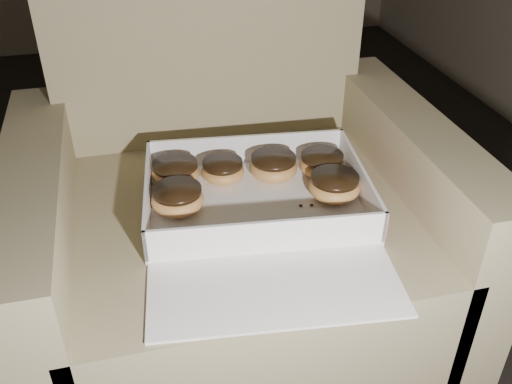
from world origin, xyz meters
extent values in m
cube|color=#8B7C58|center=(0.74, 0.19, 0.19)|extent=(0.66, 0.66, 0.39)
cube|color=#8B7C58|center=(0.74, 0.50, 0.63)|extent=(0.66, 0.13, 0.48)
cube|color=#8B7C58|center=(0.38, 0.19, 0.26)|extent=(0.11, 0.66, 0.52)
cube|color=#8B7C58|center=(1.10, 0.19, 0.26)|extent=(0.11, 0.66, 0.52)
cube|color=white|center=(0.77, 0.17, 0.39)|extent=(0.44, 0.35, 0.01)
cube|color=white|center=(0.79, 0.32, 0.42)|extent=(0.40, 0.05, 0.06)
cube|color=white|center=(0.75, 0.02, 0.42)|extent=(0.40, 0.05, 0.06)
cube|color=white|center=(0.57, 0.19, 0.42)|extent=(0.04, 0.30, 0.06)
cube|color=white|center=(0.97, 0.15, 0.42)|extent=(0.04, 0.30, 0.06)
cube|color=#E15A5C|center=(0.97, 0.15, 0.42)|extent=(0.04, 0.29, 0.05)
cube|color=white|center=(0.74, -0.06, 0.39)|extent=(0.41, 0.22, 0.01)
ellipsoid|color=#E59F50|center=(0.62, 0.17, 0.42)|extent=(0.10, 0.10, 0.05)
cylinder|color=black|center=(0.62, 0.17, 0.44)|extent=(0.09, 0.09, 0.01)
ellipsoid|color=#E59F50|center=(0.92, 0.23, 0.42)|extent=(0.09, 0.09, 0.04)
cylinder|color=black|center=(0.92, 0.23, 0.44)|extent=(0.08, 0.08, 0.01)
ellipsoid|color=#E59F50|center=(0.72, 0.26, 0.41)|extent=(0.09, 0.09, 0.04)
cylinder|color=black|center=(0.72, 0.26, 0.43)|extent=(0.08, 0.08, 0.01)
ellipsoid|color=#E59F50|center=(0.82, 0.24, 0.42)|extent=(0.10, 0.10, 0.05)
cylinder|color=black|center=(0.82, 0.24, 0.44)|extent=(0.09, 0.09, 0.01)
ellipsoid|color=#E59F50|center=(0.91, 0.14, 0.42)|extent=(0.10, 0.10, 0.05)
cylinder|color=black|center=(0.91, 0.14, 0.44)|extent=(0.09, 0.09, 0.01)
ellipsoid|color=#E59F50|center=(0.63, 0.27, 0.42)|extent=(0.09, 0.09, 0.05)
cylinder|color=black|center=(0.63, 0.27, 0.44)|extent=(0.09, 0.09, 0.01)
ellipsoid|color=black|center=(0.93, 0.04, 0.40)|extent=(0.01, 0.01, 0.00)
ellipsoid|color=black|center=(0.85, 0.09, 0.40)|extent=(0.01, 0.01, 0.00)
ellipsoid|color=black|center=(0.84, 0.13, 0.40)|extent=(0.01, 0.01, 0.00)
ellipsoid|color=black|center=(0.66, 0.04, 0.40)|extent=(0.01, 0.01, 0.00)
ellipsoid|color=black|center=(0.86, 0.13, 0.40)|extent=(0.01, 0.01, 0.00)
camera|label=1|loc=(0.55, -0.69, 1.00)|focal=40.00mm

